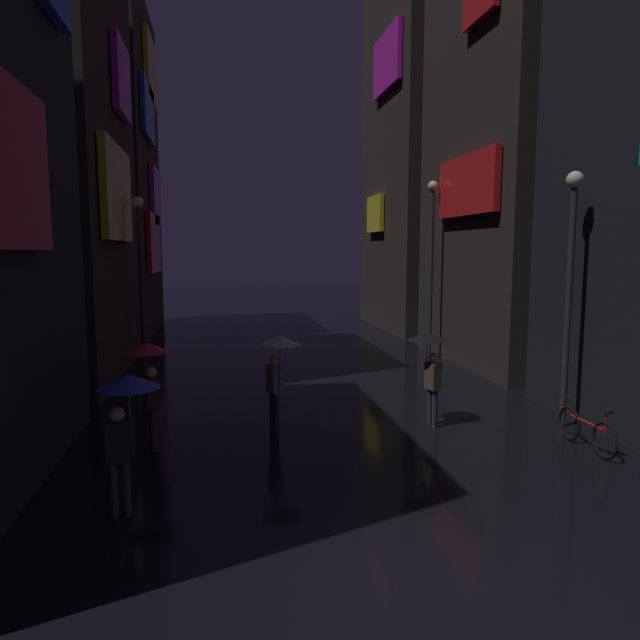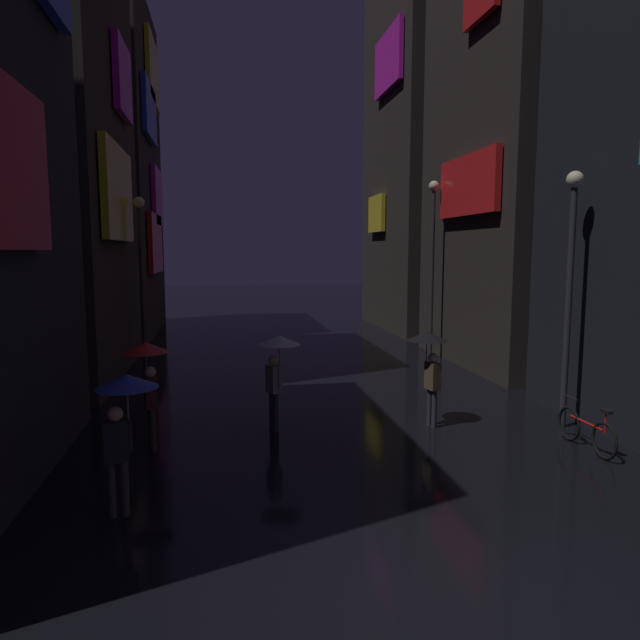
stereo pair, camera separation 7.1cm
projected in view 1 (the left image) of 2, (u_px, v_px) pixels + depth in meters
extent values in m
plane|color=black|center=(452.00, 602.00, 6.38)|extent=(120.00, 120.00, 0.00)
cube|color=#2D2826|center=(42.00, 95.00, 16.77)|extent=(4.00, 8.04, 16.94)
cube|color=yellow|center=(117.00, 193.00, 16.54)|extent=(0.20, 4.15, 2.72)
cube|color=#F226D8|center=(122.00, 80.00, 17.78)|extent=(0.20, 2.43, 2.27)
cube|color=#2D2826|center=(105.00, 170.00, 25.93)|extent=(4.00, 8.57, 15.05)
cube|color=red|center=(154.00, 243.00, 25.81)|extent=(0.20, 3.99, 2.62)
cube|color=#F226D8|center=(156.00, 197.00, 26.98)|extent=(0.20, 3.09, 2.65)
cube|color=#264CF9|center=(148.00, 111.00, 24.57)|extent=(0.20, 3.67, 2.35)
cube|color=yellow|center=(151.00, 72.00, 26.18)|extent=(0.20, 4.02, 2.91)
cube|color=#2D2826|center=(522.00, 6.00, 18.67)|extent=(4.00, 7.43, 23.76)
cube|color=red|center=(467.00, 185.00, 18.11)|extent=(0.20, 4.09, 1.89)
cube|color=#2D2826|center=(422.00, 91.00, 27.79)|extent=(4.00, 8.05, 23.26)
cube|color=yellow|center=(375.00, 214.00, 28.72)|extent=(0.20, 2.48, 1.82)
cube|color=#F226D8|center=(387.00, 61.00, 26.23)|extent=(0.20, 3.94, 2.62)
cylinder|color=#38332D|center=(153.00, 430.00, 11.14)|extent=(0.12, 0.12, 0.85)
cylinder|color=#38332D|center=(152.00, 427.00, 11.30)|extent=(0.12, 0.12, 0.85)
cube|color=#4C1E23|center=(152.00, 393.00, 11.13)|extent=(0.29, 0.38, 0.60)
sphere|color=beige|center=(151.00, 372.00, 11.08)|extent=(0.22, 0.22, 0.22)
cylinder|color=#4C1E23|center=(148.00, 388.00, 11.27)|extent=(0.09, 0.09, 0.50)
cylinder|color=slate|center=(147.00, 372.00, 11.23)|extent=(0.02, 0.02, 0.77)
cone|color=red|center=(146.00, 348.00, 11.17)|extent=(0.90, 0.90, 0.20)
cylinder|color=#2D2D38|center=(435.00, 409.00, 12.63)|extent=(0.12, 0.12, 0.85)
cylinder|color=#2D2D38|center=(430.00, 407.00, 12.79)|extent=(0.12, 0.12, 0.85)
cube|color=brown|center=(433.00, 376.00, 12.62)|extent=(0.30, 0.38, 0.60)
sphere|color=beige|center=(433.00, 358.00, 12.57)|extent=(0.22, 0.22, 0.22)
cylinder|color=brown|center=(426.00, 372.00, 12.76)|extent=(0.09, 0.09, 0.50)
cylinder|color=slate|center=(427.00, 358.00, 12.72)|extent=(0.02, 0.02, 0.77)
cone|color=black|center=(427.00, 336.00, 12.66)|extent=(0.90, 0.90, 0.20)
cylinder|color=#38332D|center=(114.00, 490.00, 8.35)|extent=(0.12, 0.12, 0.85)
cylinder|color=#38332D|center=(127.00, 488.00, 8.41)|extent=(0.12, 0.12, 0.85)
cube|color=black|center=(118.00, 442.00, 8.29)|extent=(0.37, 0.27, 0.60)
sphere|color=tan|center=(117.00, 414.00, 8.24)|extent=(0.22, 0.22, 0.22)
cylinder|color=black|center=(131.00, 436.00, 8.39)|extent=(0.09, 0.09, 0.50)
cylinder|color=slate|center=(130.00, 414.00, 8.35)|extent=(0.02, 0.02, 0.77)
cone|color=#263FB2|center=(129.00, 381.00, 8.29)|extent=(0.90, 0.90, 0.20)
cylinder|color=#2D2D38|center=(272.00, 410.00, 12.49)|extent=(0.12, 0.12, 0.85)
cylinder|color=#2D2D38|center=(276.00, 412.00, 12.34)|extent=(0.12, 0.12, 0.85)
cube|color=gray|center=(274.00, 379.00, 12.33)|extent=(0.34, 0.40, 0.60)
sphere|color=beige|center=(274.00, 360.00, 12.28)|extent=(0.22, 0.22, 0.22)
cylinder|color=gray|center=(280.00, 378.00, 12.20)|extent=(0.09, 0.09, 0.50)
cylinder|color=slate|center=(280.00, 363.00, 12.16)|extent=(0.02, 0.02, 0.77)
cone|color=silver|center=(280.00, 340.00, 12.10)|extent=(0.90, 0.90, 0.20)
torus|color=black|center=(569.00, 423.00, 11.80)|extent=(0.07, 0.72, 0.72)
torus|color=black|center=(605.00, 440.00, 10.73)|extent=(0.07, 0.72, 0.72)
cylinder|color=red|center=(587.00, 422.00, 11.24)|extent=(0.06, 1.00, 0.05)
cylinder|color=red|center=(606.00, 422.00, 10.68)|extent=(0.04, 0.04, 0.40)
cube|color=black|center=(607.00, 411.00, 10.66)|extent=(0.12, 0.24, 0.06)
cylinder|color=black|center=(571.00, 397.00, 11.73)|extent=(0.03, 0.45, 0.03)
cylinder|color=#2D2D33|center=(568.00, 310.00, 12.43)|extent=(0.14, 0.14, 5.23)
sphere|color=#F9EFCC|center=(575.00, 180.00, 12.09)|extent=(0.36, 0.36, 0.36)
cylinder|color=#2D2D33|center=(141.00, 290.00, 18.65)|extent=(0.14, 0.14, 5.27)
sphere|color=#F9EFCC|center=(138.00, 202.00, 18.31)|extent=(0.36, 0.36, 0.36)
cylinder|color=#2D2D33|center=(431.00, 276.00, 20.40)|extent=(0.14, 0.14, 5.98)
sphere|color=#F9EFCC|center=(433.00, 186.00, 20.02)|extent=(0.36, 0.36, 0.36)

